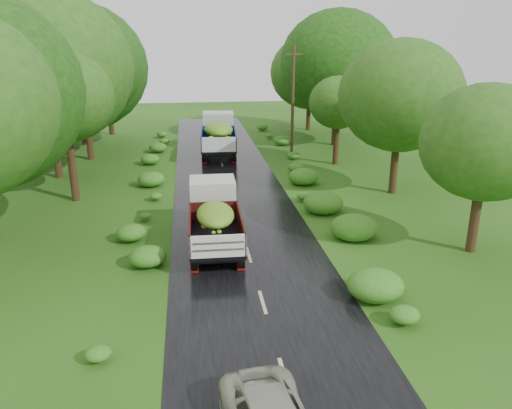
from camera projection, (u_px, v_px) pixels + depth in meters
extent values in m
plane|color=#1F4B10|center=(284.00, 377.00, 13.47)|extent=(120.00, 120.00, 0.00)
cube|color=black|center=(259.00, 288.00, 18.16)|extent=(6.50, 80.00, 0.02)
cube|color=#BFB78C|center=(284.00, 376.00, 13.46)|extent=(0.12, 1.60, 0.00)
cube|color=#BFB78C|center=(263.00, 302.00, 17.22)|extent=(0.12, 1.60, 0.00)
cube|color=#BFB78C|center=(249.00, 254.00, 20.97)|extent=(0.12, 1.60, 0.00)
cube|color=#BFB78C|center=(239.00, 221.00, 24.73)|extent=(0.12, 1.60, 0.00)
cube|color=#BFB78C|center=(232.00, 197.00, 28.48)|extent=(0.12, 1.60, 0.00)
cube|color=#BFB78C|center=(226.00, 178.00, 32.24)|extent=(0.12, 1.60, 0.00)
cube|color=#BFB78C|center=(222.00, 163.00, 35.99)|extent=(0.12, 1.60, 0.00)
cube|color=#BFB78C|center=(218.00, 151.00, 39.75)|extent=(0.12, 1.60, 0.00)
cube|color=#BFB78C|center=(215.00, 142.00, 43.50)|extent=(0.12, 1.60, 0.00)
cube|color=#BFB78C|center=(213.00, 133.00, 47.26)|extent=(0.12, 1.60, 0.00)
cube|color=#BFB78C|center=(211.00, 126.00, 51.01)|extent=(0.12, 1.60, 0.00)
cube|color=black|center=(215.00, 235.00, 21.51)|extent=(1.70, 5.29, 0.26)
cylinder|color=black|center=(194.00, 223.00, 23.25)|extent=(0.28, 0.94, 0.93)
cylinder|color=black|center=(233.00, 221.00, 23.46)|extent=(0.28, 0.94, 0.93)
cylinder|color=black|center=(194.00, 250.00, 20.33)|extent=(0.28, 0.94, 0.93)
cylinder|color=black|center=(238.00, 248.00, 20.53)|extent=(0.28, 0.94, 0.93)
cylinder|color=black|center=(194.00, 260.00, 19.43)|extent=(0.28, 0.94, 0.93)
cylinder|color=black|center=(241.00, 257.00, 19.63)|extent=(0.28, 0.94, 0.93)
cube|color=#690A09|center=(194.00, 268.00, 19.20)|extent=(0.32, 0.04, 0.42)
cube|color=#690A09|center=(241.00, 266.00, 19.40)|extent=(0.32, 0.04, 0.42)
cube|color=silver|center=(213.00, 197.00, 23.16)|extent=(2.09, 1.81, 1.78)
cube|color=black|center=(216.00, 239.00, 20.52)|extent=(2.22, 4.05, 0.15)
cube|color=#4D0D0E|center=(190.00, 228.00, 20.24)|extent=(0.14, 4.02, 0.89)
cube|color=#4D0D0E|center=(241.00, 226.00, 20.47)|extent=(0.14, 4.02, 0.89)
cube|color=#4D0D0E|center=(214.00, 211.00, 22.21)|extent=(2.15, 0.11, 0.89)
cube|color=silver|center=(218.00, 246.00, 18.50)|extent=(2.15, 0.11, 0.89)
ellipsoid|color=#507E16|center=(215.00, 214.00, 20.18)|extent=(1.86, 3.40, 0.93)
cube|color=black|center=(219.00, 146.00, 38.31)|extent=(2.26, 6.29, 0.31)
cylinder|color=black|center=(206.00, 143.00, 40.42)|extent=(0.37, 1.12, 1.10)
cylinder|color=black|center=(232.00, 142.00, 40.57)|extent=(0.37, 1.12, 1.10)
cylinder|color=black|center=(205.00, 153.00, 36.96)|extent=(0.37, 1.12, 1.10)
cylinder|color=black|center=(233.00, 152.00, 37.12)|extent=(0.37, 1.12, 1.10)
cylinder|color=black|center=(204.00, 156.00, 35.90)|extent=(0.37, 1.12, 1.10)
cylinder|color=black|center=(234.00, 156.00, 36.05)|extent=(0.37, 1.12, 1.10)
cube|color=#690A09|center=(204.00, 161.00, 35.62)|extent=(0.38, 0.07, 0.49)
cube|color=#690A09|center=(234.00, 160.00, 35.78)|extent=(0.38, 0.07, 0.49)
cube|color=silver|center=(218.00, 125.00, 40.27)|extent=(2.55, 2.23, 2.09)
cube|color=black|center=(219.00, 146.00, 37.15)|extent=(2.80, 4.87, 0.18)
cube|color=navy|center=(202.00, 138.00, 36.86)|extent=(0.37, 4.72, 1.04)
cube|color=navy|center=(235.00, 138.00, 37.04)|extent=(0.37, 4.72, 1.04)
cube|color=navy|center=(219.00, 133.00, 39.14)|extent=(2.53, 0.24, 1.04)
cube|color=silver|center=(219.00, 145.00, 34.76)|extent=(2.53, 0.24, 1.04)
ellipsoid|color=#507E16|center=(218.00, 129.00, 36.74)|extent=(2.35, 4.09, 1.10)
cylinder|color=#382616|center=(293.00, 102.00, 37.15)|extent=(0.28, 0.28, 8.12)
cube|color=#382616|center=(294.00, 54.00, 36.04)|extent=(1.39, 0.51, 0.10)
cylinder|color=black|center=(69.00, 143.00, 26.98)|extent=(0.44, 0.44, 6.51)
ellipsoid|color=#143E0C|center=(64.00, 97.00, 26.18)|extent=(3.24, 3.24, 2.92)
cylinder|color=black|center=(52.00, 117.00, 31.32)|extent=(0.47, 0.47, 7.86)
ellipsoid|color=#143E0C|center=(45.00, 68.00, 30.37)|extent=(4.60, 4.60, 4.14)
cylinder|color=black|center=(86.00, 108.00, 36.10)|extent=(0.46, 0.46, 7.68)
ellipsoid|color=#143E0C|center=(81.00, 66.00, 35.17)|extent=(4.12, 4.12, 3.71)
cylinder|color=black|center=(80.00, 102.00, 41.13)|extent=(0.45, 0.45, 7.23)
ellipsoid|color=#143E0C|center=(76.00, 67.00, 40.25)|extent=(4.78, 4.78, 4.31)
cylinder|color=black|center=(108.00, 89.00, 45.53)|extent=(0.48, 0.48, 8.42)
ellipsoid|color=#143E0C|center=(105.00, 52.00, 44.51)|extent=(3.45, 3.45, 3.10)
cylinder|color=black|center=(479.00, 191.00, 20.52)|extent=(0.41, 0.41, 5.36)
ellipsoid|color=#245214|center=(486.00, 142.00, 19.87)|extent=(3.24, 3.24, 2.91)
cylinder|color=black|center=(397.00, 139.00, 28.33)|extent=(0.43, 0.43, 6.38)
ellipsoid|color=#245214|center=(401.00, 96.00, 27.56)|extent=(3.71, 3.71, 3.34)
cylinder|color=black|center=(337.00, 130.00, 35.16)|extent=(0.40, 0.40, 4.98)
ellipsoid|color=#245214|center=(338.00, 102.00, 34.56)|extent=(2.85, 2.85, 2.57)
cylinder|color=black|center=(336.00, 100.00, 41.12)|extent=(0.46, 0.46, 7.57)
ellipsoid|color=#245214|center=(338.00, 63.00, 40.20)|extent=(4.35, 4.35, 3.92)
cylinder|color=black|center=(309.00, 98.00, 48.18)|extent=(0.43, 0.43, 6.20)
ellipsoid|color=#245214|center=(310.00, 73.00, 47.42)|extent=(3.90, 3.90, 3.51)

